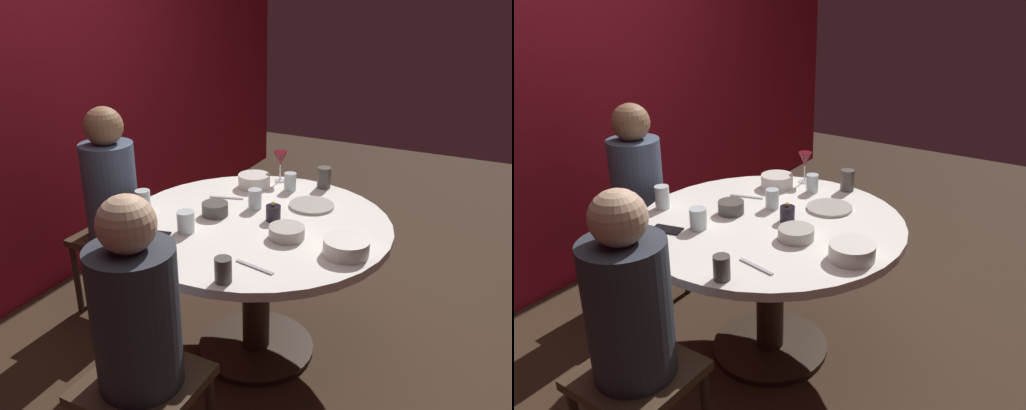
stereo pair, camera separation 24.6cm
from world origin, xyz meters
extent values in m
plane|color=#382619|center=(0.00, 0.00, 0.00)|extent=(8.00, 8.00, 0.00)
cube|color=maroon|center=(0.00, 1.47, 1.30)|extent=(6.00, 0.10, 2.60)
cylinder|color=white|center=(0.00, 0.00, 0.72)|extent=(1.28, 1.28, 0.04)
cylinder|color=#332319|center=(0.00, 0.00, 0.35)|extent=(0.14, 0.14, 0.70)
cylinder|color=#2D2116|center=(0.00, 0.00, 0.01)|extent=(0.60, 0.60, 0.03)
cube|color=#3F2D1E|center=(-0.88, 0.00, 0.45)|extent=(0.40, 0.40, 0.04)
cylinder|color=#2D333D|center=(-0.88, 0.00, 0.73)|extent=(0.30, 0.30, 0.52)
sphere|color=tan|center=(-0.88, 0.00, 1.08)|extent=(0.19, 0.19, 0.19)
cylinder|color=#332319|center=(-0.71, 0.17, 0.21)|extent=(0.04, 0.04, 0.43)
cube|color=#3F2D1E|center=(0.00, 0.90, 0.45)|extent=(0.40, 0.40, 0.04)
cylinder|color=#475670|center=(0.00, 0.90, 0.73)|extent=(0.29, 0.29, 0.53)
sphere|color=#8C6647|center=(0.00, 0.90, 1.09)|extent=(0.21, 0.21, 0.21)
cylinder|color=#332319|center=(-0.17, 1.07, 0.21)|extent=(0.04, 0.04, 0.43)
cylinder|color=#332319|center=(-0.17, 0.73, 0.21)|extent=(0.04, 0.04, 0.43)
cylinder|color=#332319|center=(0.17, 1.07, 0.21)|extent=(0.04, 0.04, 0.43)
cylinder|color=#332319|center=(0.17, 0.73, 0.21)|extent=(0.04, 0.04, 0.43)
cylinder|color=black|center=(0.04, -0.07, 0.78)|extent=(0.07, 0.07, 0.07)
sphere|color=#F9D159|center=(0.04, -0.07, 0.82)|extent=(0.02, 0.02, 0.02)
cylinder|color=silver|center=(0.55, 0.13, 0.74)|extent=(0.06, 0.06, 0.01)
cylinder|color=silver|center=(0.55, 0.13, 0.79)|extent=(0.01, 0.01, 0.09)
cone|color=maroon|center=(0.55, 0.13, 0.87)|extent=(0.08, 0.08, 0.08)
cylinder|color=#B2ADA3|center=(0.28, -0.17, 0.75)|extent=(0.23, 0.23, 0.01)
cube|color=black|center=(-0.35, 0.33, 0.74)|extent=(0.10, 0.15, 0.01)
cylinder|color=#4C4742|center=(-0.03, 0.21, 0.77)|extent=(0.13, 0.13, 0.06)
cylinder|color=#B2ADA3|center=(-0.10, -0.20, 0.77)|extent=(0.16, 0.16, 0.05)
cylinder|color=silver|center=(-0.13, -0.49, 0.77)|extent=(0.19, 0.19, 0.07)
cylinder|color=silver|center=(0.40, 0.22, 0.77)|extent=(0.18, 0.18, 0.07)
cylinder|color=silver|center=(0.13, 0.07, 0.79)|extent=(0.07, 0.07, 0.10)
cylinder|color=silver|center=(0.44, 0.02, 0.79)|extent=(0.07, 0.07, 0.10)
cylinder|color=#4C4742|center=(0.56, -0.13, 0.80)|extent=(0.07, 0.07, 0.12)
cylinder|color=silver|center=(-0.25, 0.22, 0.79)|extent=(0.08, 0.08, 0.10)
cylinder|color=#4C4742|center=(-0.55, -0.15, 0.79)|extent=(0.07, 0.07, 0.10)
cylinder|color=silver|center=(-0.17, 0.53, 0.80)|extent=(0.07, 0.07, 0.12)
cube|color=#B7B7BC|center=(-0.40, -0.20, 0.74)|extent=(0.05, 0.18, 0.01)
cube|color=#B7B7BC|center=(0.18, 0.27, 0.74)|extent=(0.07, 0.18, 0.01)
camera|label=1|loc=(-2.02, -1.04, 1.77)|focal=36.89mm
camera|label=2|loc=(-1.89, -1.26, 1.77)|focal=36.89mm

